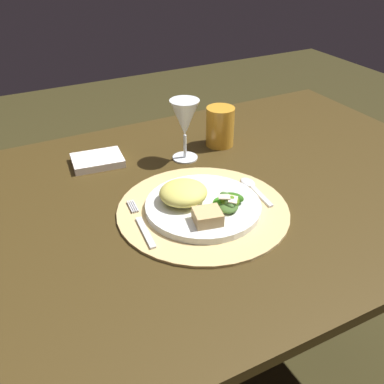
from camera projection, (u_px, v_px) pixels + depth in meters
The scene contains 11 objects.
dining_table at pixel (200, 239), 1.07m from camera, with size 1.34×0.86×0.71m.
placemat at pixel (203, 210), 0.94m from camera, with size 0.36×0.36×0.01m, color tan.
dinner_plate at pixel (203, 206), 0.93m from camera, with size 0.24×0.24×0.01m, color silver.
pasta_serving at pixel (183, 193), 0.93m from camera, with size 0.10×0.10×0.04m, color #D9CF5D.
salad_greens at pixel (228, 201), 0.92m from camera, with size 0.08×0.08×0.03m.
bread_piece at pixel (208, 217), 0.87m from camera, with size 0.05×0.05×0.03m, color tan.
fork at pixel (142, 225), 0.88m from camera, with size 0.03×0.17×0.00m.
spoon at pixel (252, 186), 1.01m from camera, with size 0.03×0.13×0.01m.
napkin at pixel (98, 160), 1.11m from camera, with size 0.12×0.09×0.02m, color white.
wine_glass at pixel (185, 120), 1.09m from camera, with size 0.07×0.07×0.15m.
amber_tumbler at pixel (220, 127), 1.18m from camera, with size 0.07×0.07×0.10m, color orange.
Camera 1 is at (-0.41, -0.74, 1.24)m, focal length 41.94 mm.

